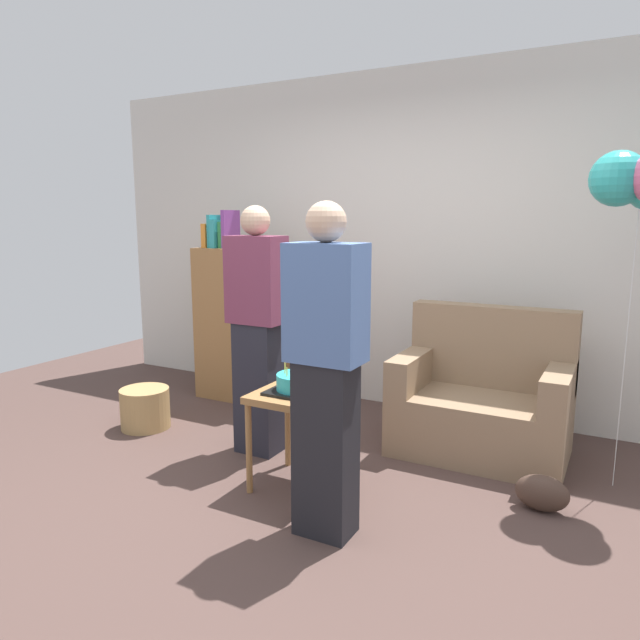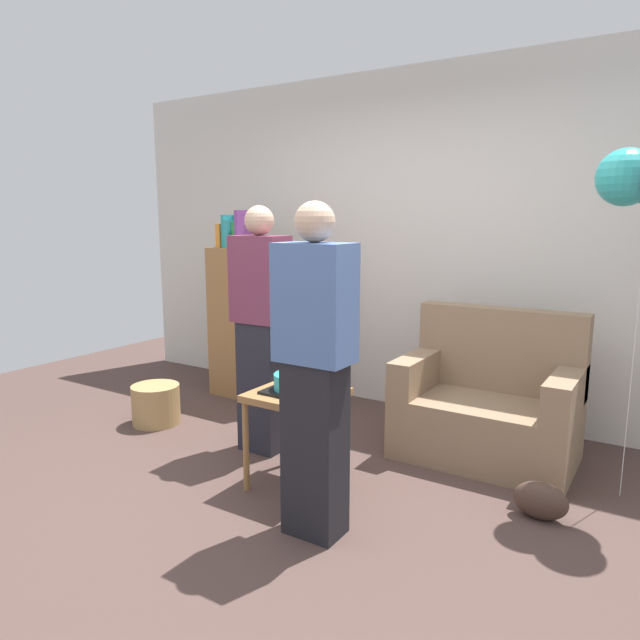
{
  "view_description": "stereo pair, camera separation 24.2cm",
  "coord_description": "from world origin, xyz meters",
  "px_view_note": "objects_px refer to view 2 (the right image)",
  "views": [
    {
      "loc": [
        1.53,
        -2.41,
        1.55
      ],
      "look_at": [
        -0.08,
        0.58,
        0.95
      ],
      "focal_mm": 32.36,
      "sensor_mm": 36.0,
      "label": 1
    },
    {
      "loc": [
        1.74,
        -2.29,
        1.55
      ],
      "look_at": [
        -0.08,
        0.58,
        0.95
      ],
      "focal_mm": 32.36,
      "sensor_mm": 36.0,
      "label": 2
    }
  ],
  "objects_px": {
    "bookshelf": "(255,321)",
    "side_table": "(297,406)",
    "birthday_cake": "(297,383)",
    "person_holding_cake": "(315,371)",
    "wicker_basket": "(156,404)",
    "couch": "(489,406)",
    "person_blowing_candles": "(261,329)",
    "handbag": "(541,501)"
  },
  "relations": [
    {
      "from": "couch",
      "to": "person_holding_cake",
      "type": "bearing_deg",
      "value": -107.58
    },
    {
      "from": "couch",
      "to": "bookshelf",
      "type": "relative_size",
      "value": 0.68
    },
    {
      "from": "side_table",
      "to": "birthday_cake",
      "type": "bearing_deg",
      "value": -164.63
    },
    {
      "from": "side_table",
      "to": "person_blowing_candles",
      "type": "height_order",
      "value": "person_blowing_candles"
    },
    {
      "from": "birthday_cake",
      "to": "handbag",
      "type": "height_order",
      "value": "birthday_cake"
    },
    {
      "from": "couch",
      "to": "handbag",
      "type": "relative_size",
      "value": 3.93
    },
    {
      "from": "couch",
      "to": "side_table",
      "type": "xyz_separation_m",
      "value": [
        -0.81,
        -1.02,
        0.14
      ]
    },
    {
      "from": "person_blowing_candles",
      "to": "handbag",
      "type": "relative_size",
      "value": 5.82
    },
    {
      "from": "couch",
      "to": "birthday_cake",
      "type": "xyz_separation_m",
      "value": [
        -0.81,
        -1.02,
        0.28
      ]
    },
    {
      "from": "person_blowing_candles",
      "to": "handbag",
      "type": "height_order",
      "value": "person_blowing_candles"
    },
    {
      "from": "birthday_cake",
      "to": "person_holding_cake",
      "type": "distance_m",
      "value": 0.57
    },
    {
      "from": "side_table",
      "to": "handbag",
      "type": "height_order",
      "value": "side_table"
    },
    {
      "from": "person_holding_cake",
      "to": "wicker_basket",
      "type": "distance_m",
      "value": 2.09
    },
    {
      "from": "bookshelf",
      "to": "person_blowing_candles",
      "type": "height_order",
      "value": "person_blowing_candles"
    },
    {
      "from": "bookshelf",
      "to": "wicker_basket",
      "type": "bearing_deg",
      "value": -103.32
    },
    {
      "from": "couch",
      "to": "birthday_cake",
      "type": "distance_m",
      "value": 1.34
    },
    {
      "from": "person_holding_cake",
      "to": "wicker_basket",
      "type": "xyz_separation_m",
      "value": [
        -1.87,
        0.65,
        -0.68
      ]
    },
    {
      "from": "couch",
      "to": "birthday_cake",
      "type": "bearing_deg",
      "value": -128.46
    },
    {
      "from": "bookshelf",
      "to": "handbag",
      "type": "relative_size",
      "value": 5.77
    },
    {
      "from": "bookshelf",
      "to": "person_holding_cake",
      "type": "height_order",
      "value": "person_holding_cake"
    },
    {
      "from": "birthday_cake",
      "to": "bookshelf",
      "type": "bearing_deg",
      "value": 136.29
    },
    {
      "from": "birthday_cake",
      "to": "person_holding_cake",
      "type": "bearing_deg",
      "value": -45.61
    },
    {
      "from": "bookshelf",
      "to": "wicker_basket",
      "type": "height_order",
      "value": "bookshelf"
    },
    {
      "from": "person_blowing_candles",
      "to": "wicker_basket",
      "type": "relative_size",
      "value": 4.53
    },
    {
      "from": "couch",
      "to": "person_blowing_candles",
      "type": "height_order",
      "value": "person_blowing_candles"
    },
    {
      "from": "birthday_cake",
      "to": "side_table",
      "type": "bearing_deg",
      "value": 15.37
    },
    {
      "from": "side_table",
      "to": "wicker_basket",
      "type": "distance_m",
      "value": 1.56
    },
    {
      "from": "wicker_basket",
      "to": "person_blowing_candles",
      "type": "bearing_deg",
      "value": 2.45
    },
    {
      "from": "wicker_basket",
      "to": "birthday_cake",
      "type": "bearing_deg",
      "value": -10.32
    },
    {
      "from": "side_table",
      "to": "handbag",
      "type": "xyz_separation_m",
      "value": [
        1.29,
        0.36,
        -0.38
      ]
    },
    {
      "from": "wicker_basket",
      "to": "handbag",
      "type": "distance_m",
      "value": 2.79
    },
    {
      "from": "couch",
      "to": "wicker_basket",
      "type": "distance_m",
      "value": 2.44
    },
    {
      "from": "person_blowing_candles",
      "to": "wicker_basket",
      "type": "height_order",
      "value": "person_blowing_candles"
    },
    {
      "from": "wicker_basket",
      "to": "handbag",
      "type": "xyz_separation_m",
      "value": [
        2.79,
        0.09,
        -0.05
      ]
    },
    {
      "from": "bookshelf",
      "to": "side_table",
      "type": "xyz_separation_m",
      "value": [
        1.27,
        -1.22,
        -0.19
      ]
    },
    {
      "from": "bookshelf",
      "to": "wicker_basket",
      "type": "xyz_separation_m",
      "value": [
        -0.22,
        -0.94,
        -0.52
      ]
    },
    {
      "from": "person_holding_cake",
      "to": "couch",
      "type": "bearing_deg",
      "value": -97.35
    },
    {
      "from": "person_holding_cake",
      "to": "bookshelf",
      "type": "bearing_deg",
      "value": -33.92
    },
    {
      "from": "bookshelf",
      "to": "side_table",
      "type": "height_order",
      "value": "bookshelf"
    },
    {
      "from": "person_holding_cake",
      "to": "side_table",
      "type": "bearing_deg",
      "value": -35.38
    },
    {
      "from": "handbag",
      "to": "person_blowing_candles",
      "type": "bearing_deg",
      "value": -178.56
    },
    {
      "from": "wicker_basket",
      "to": "person_holding_cake",
      "type": "bearing_deg",
      "value": -19.21
    }
  ]
}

